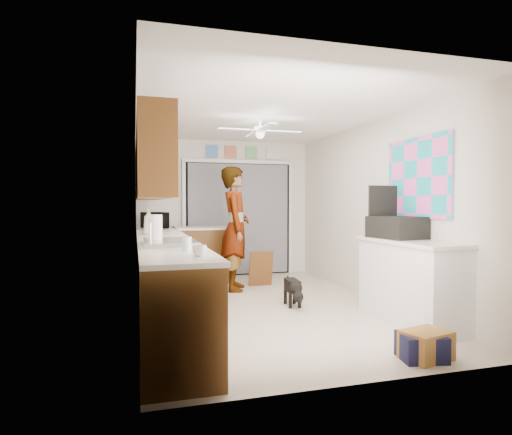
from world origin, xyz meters
TOP-DOWN VIEW (x-y plane):
  - floor at (0.00, 0.00)m, footprint 5.00×5.00m
  - ceiling at (0.00, 0.00)m, footprint 5.00×5.00m
  - wall_back at (0.00, 2.50)m, footprint 3.20×0.00m
  - wall_front at (0.00, -2.50)m, footprint 3.20×0.00m
  - wall_left at (-1.60, 0.00)m, footprint 0.00×5.00m
  - wall_right at (1.60, 0.00)m, footprint 0.00×5.00m
  - left_base_cabinets at (-1.30, 0.00)m, footprint 0.60×4.80m
  - left_countertop at (-1.29, 0.00)m, footprint 0.62×4.80m
  - upper_cabinets at (-1.44, 0.20)m, footprint 0.32×4.00m
  - sink_basin at (-1.29, -1.00)m, footprint 0.50×0.76m
  - faucet at (-1.48, -1.00)m, footprint 0.03×0.03m
  - peninsula_base at (-0.50, 2.00)m, footprint 1.00×0.60m
  - peninsula_top at (-0.50, 2.00)m, footprint 1.04×0.64m
  - back_opening_recess at (0.25, 2.47)m, footprint 2.00×0.06m
  - curtain_panel at (0.25, 2.43)m, footprint 1.90×0.03m
  - door_trim_left at (-0.77, 2.44)m, footprint 0.06×0.04m
  - door_trim_right at (1.27, 2.44)m, footprint 0.06×0.04m
  - door_trim_head at (0.25, 2.44)m, footprint 2.10×0.04m
  - header_frame_1 at (-0.25, 2.47)m, footprint 0.22×0.02m
  - header_frame_2 at (0.10, 2.47)m, footprint 0.22×0.02m
  - header_frame_3 at (0.50, 2.47)m, footprint 0.22×0.02m
  - header_frame_4 at (0.90, 2.47)m, footprint 0.22×0.02m
  - route66_sign at (-0.95, 2.47)m, footprint 0.22×0.02m
  - right_counter_base at (1.35, -1.20)m, footprint 0.50×1.40m
  - right_counter_top at (1.34, -1.20)m, footprint 0.54×1.44m
  - abstract_painting at (1.58, -1.00)m, footprint 0.03×1.15m
  - ceiling_fan at (0.00, 0.20)m, footprint 1.14×1.14m
  - microwave at (-1.31, 1.79)m, footprint 0.46×0.55m
  - soap_bottle at (-1.45, 0.43)m, footprint 0.15×0.15m
  - cup at (-1.14, -2.01)m, footprint 0.14×0.14m
  - jar_b at (-1.19, -1.59)m, footprint 0.09×0.09m
  - paper_towel_roll at (-1.43, -0.90)m, footprint 0.14×0.14m
  - suitcase at (1.32, -0.97)m, footprint 0.52×0.65m
  - suitcase_rim at (1.32, -0.97)m, footprint 0.51×0.63m
  - suitcase_lid at (1.32, -0.68)m, footprint 0.42×0.08m
  - cardboard_box at (0.79, -2.20)m, footprint 0.45×0.38m
  - navy_crate at (0.75, -2.20)m, footprint 0.42×0.37m
  - cabinet_door_panel at (0.34, 1.29)m, footprint 0.39×0.16m
  - man at (-0.12, 1.13)m, footprint 0.61×0.79m
  - dog at (0.36, -0.09)m, footprint 0.26×0.52m

SIDE VIEW (x-z plane):
  - floor at x=0.00m, z-range 0.00..0.00m
  - navy_crate at x=0.75m, z-range 0.00..0.22m
  - cardboard_box at x=0.79m, z-range 0.00..0.25m
  - dog at x=0.36m, z-range 0.00..0.39m
  - cabinet_door_panel at x=0.34m, z-range 0.00..0.57m
  - left_base_cabinets at x=-1.30m, z-range 0.00..0.90m
  - peninsula_base at x=-0.50m, z-range 0.00..0.90m
  - right_counter_base at x=1.35m, z-range 0.00..0.90m
  - left_countertop at x=-1.29m, z-range 0.90..0.94m
  - peninsula_top at x=-0.50m, z-range 0.90..0.94m
  - right_counter_top at x=1.34m, z-range 0.90..0.94m
  - sink_basin at x=-1.29m, z-range 0.92..0.98m
  - suitcase_rim at x=1.32m, z-range 0.95..0.97m
  - man at x=-0.12m, z-range 0.00..1.92m
  - cup at x=-1.14m, z-range 0.94..1.03m
  - jar_b at x=-1.19m, z-range 0.94..1.06m
  - faucet at x=-1.48m, z-range 0.94..1.16m
  - back_opening_recess at x=0.25m, z-range 0.00..2.10m
  - door_trim_left at x=-0.77m, z-range 0.00..2.10m
  - door_trim_right at x=1.27m, z-range 0.00..2.10m
  - curtain_panel at x=0.25m, z-range 0.03..2.08m
  - suitcase at x=1.32m, z-range 0.94..1.19m
  - microwave at x=-1.31m, z-range 0.94..1.20m
  - paper_towel_roll at x=-1.43m, z-range 0.94..1.24m
  - soap_bottle at x=-1.45m, z-range 0.94..1.28m
  - wall_back at x=0.00m, z-range -0.35..2.85m
  - wall_front at x=0.00m, z-range -0.35..2.85m
  - wall_left at x=-1.60m, z-range -1.25..3.75m
  - wall_right at x=1.60m, z-range -1.25..3.75m
  - suitcase_lid at x=1.32m, z-range 1.07..1.57m
  - abstract_painting at x=1.58m, z-range 1.17..2.12m
  - upper_cabinets at x=-1.44m, z-range 1.40..2.20m
  - door_trim_head at x=0.25m, z-range 2.09..2.15m
  - header_frame_1 at x=-0.25m, z-range 2.19..2.41m
  - header_frame_2 at x=0.10m, z-range 2.19..2.41m
  - header_frame_3 at x=0.50m, z-range 2.19..2.41m
  - header_frame_4 at x=0.90m, z-range 2.19..2.41m
  - route66_sign at x=-0.95m, z-range 2.17..2.43m
  - ceiling_fan at x=0.00m, z-range 2.20..2.44m
  - ceiling at x=0.00m, z-range 2.50..2.50m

